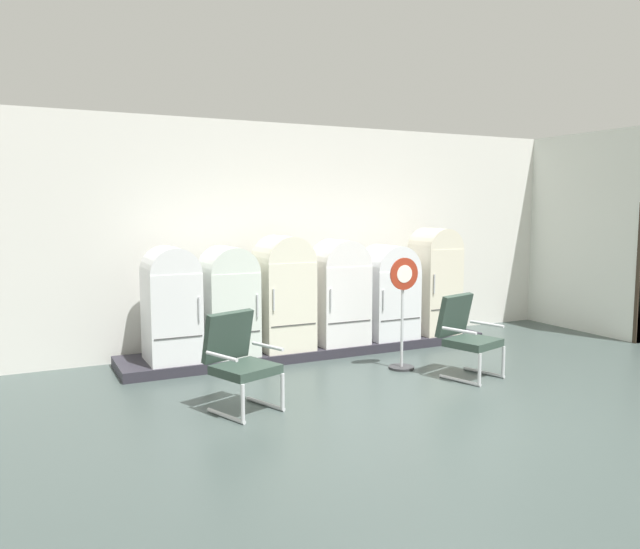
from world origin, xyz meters
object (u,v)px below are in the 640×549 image
object	(u,v)px
armchair_left	(239,357)
refrigerator_0	(171,301)
armchair_right	(466,333)
refrigerator_3	(339,289)
refrigerator_1	(228,298)
refrigerator_2	(283,289)
refrigerator_4	(388,290)
refrigerator_5	(435,277)
sign_stand	(403,319)

from	to	relation	value
armchair_left	refrigerator_0	bearing A→B (deg)	98.14
refrigerator_0	armchair_right	size ratio (longest dim) A/B	1.44
refrigerator_3	armchair_right	world-z (taller)	refrigerator_3
refrigerator_1	armchair_right	world-z (taller)	refrigerator_1
refrigerator_2	refrigerator_0	bearing A→B (deg)	179.75
refrigerator_3	armchair_left	world-z (taller)	refrigerator_3
refrigerator_4	armchair_right	distance (m)	1.84
refrigerator_2	armchair_left	size ratio (longest dim) A/B	1.55
refrigerator_1	refrigerator_5	distance (m)	3.23
armchair_left	refrigerator_1	bearing A→B (deg)	75.19
armchair_left	armchair_right	xyz separation A→B (m)	(2.84, -0.03, 0.00)
refrigerator_5	refrigerator_4	bearing A→B (deg)	178.30
refrigerator_0	armchair_right	xyz separation A→B (m)	(3.10, -1.84, -0.34)
refrigerator_1	refrigerator_5	bearing A→B (deg)	-0.82
refrigerator_0	armchair_left	world-z (taller)	refrigerator_0
armchair_left	armchair_right	distance (m)	2.84
refrigerator_2	sign_stand	distance (m)	1.66
refrigerator_1	armchair_left	xyz separation A→B (m)	(-0.48, -1.81, -0.33)
refrigerator_3	sign_stand	xyz separation A→B (m)	(0.28, -1.17, -0.25)
refrigerator_1	refrigerator_4	size ratio (longest dim) A/B	1.03
refrigerator_0	refrigerator_5	bearing A→B (deg)	-0.64
refrigerator_0	armchair_right	bearing A→B (deg)	-30.67
refrigerator_2	armchair_left	distance (m)	2.22
refrigerator_5	armchair_left	distance (m)	4.13
refrigerator_2	sign_stand	size ratio (longest dim) A/B	1.08
refrigerator_0	armchair_left	size ratio (longest dim) A/B	1.44
refrigerator_4	armchair_left	size ratio (longest dim) A/B	1.38
refrigerator_4	armchair_right	world-z (taller)	refrigerator_4
refrigerator_3	sign_stand	world-z (taller)	refrigerator_3
refrigerator_1	sign_stand	world-z (taller)	refrigerator_1
armchair_right	refrigerator_3	bearing A→B (deg)	113.14
refrigerator_2	armchair_right	world-z (taller)	refrigerator_2
refrigerator_2	refrigerator_3	distance (m)	0.83
refrigerator_1	armchair_right	distance (m)	3.01
refrigerator_1	refrigerator_5	world-z (taller)	refrigerator_5
refrigerator_0	refrigerator_3	bearing A→B (deg)	-1.14
refrigerator_2	refrigerator_3	world-z (taller)	refrigerator_2
refrigerator_4	refrigerator_5	xyz separation A→B (m)	(0.81, -0.02, 0.14)
armchair_right	sign_stand	distance (m)	0.80
refrigerator_1	refrigerator_2	xyz separation A→B (m)	(0.76, -0.01, 0.07)
refrigerator_3	armchair_left	distance (m)	2.74
refrigerator_1	refrigerator_5	xyz separation A→B (m)	(3.23, -0.05, 0.11)
armchair_left	sign_stand	world-z (taller)	sign_stand
refrigerator_3	refrigerator_0	bearing A→B (deg)	178.86
refrigerator_0	armchair_left	distance (m)	1.86
refrigerator_0	refrigerator_4	bearing A→B (deg)	-0.37
refrigerator_0	sign_stand	bearing A→B (deg)	-24.97
refrigerator_4	sign_stand	bearing A→B (deg)	-114.64
armchair_left	sign_stand	xyz separation A→B (m)	(2.35, 0.59, 0.10)
refrigerator_0	sign_stand	world-z (taller)	refrigerator_0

